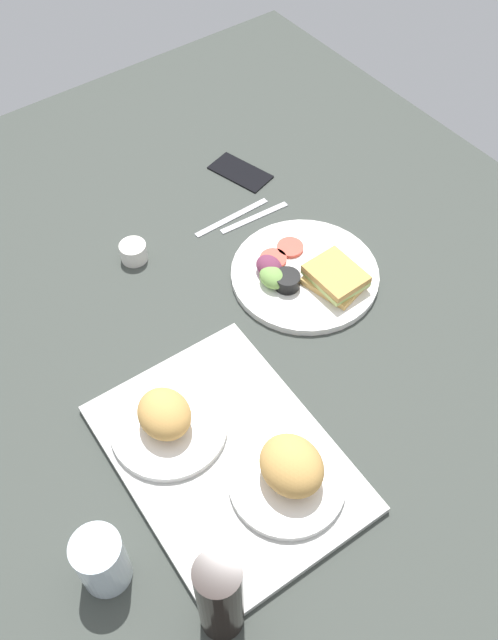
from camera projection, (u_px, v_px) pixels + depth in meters
The scene contains 11 objects.
ground_plane at pixel (267, 336), 133.14cm from camera, with size 190.00×150.00×3.00cm, color #383D38.
serving_tray at pixel (227, 457), 114.90cm from camera, with size 45.00×33.00×1.60cm, color #B2B2AD.
bread_plate_near at pixel (290, 472), 108.68cm from camera, with size 19.17×19.17×9.03cm.
bread_plate_far at pixel (167, 420), 115.17cm from camera, with size 20.19×20.19×8.23cm.
plate_with_salad at pixel (305, 274), 138.81cm from camera, with size 30.34×30.34×5.40cm.
drinking_glass at pixel (102, 561), 99.33cm from camera, with size 7.57×7.57×11.72cm, color silver.
soda_bottle at pixel (220, 598), 91.56cm from camera, with size 6.40×6.40×21.34cm, color black.
espresso_cup at pixel (134, 252), 142.12cm from camera, with size 5.60×5.60×4.00cm, color silver.
fork at pixel (254, 217), 150.91cm from camera, with size 17.00×1.40×0.50cm, color #B7B7BC.
knife at pixel (232, 217), 150.93cm from camera, with size 19.00×1.40×0.50cm, color #B7B7BC.
cell_phone at pixel (240, 172), 160.03cm from camera, with size 14.40×7.20×0.80cm, color black.
Camera 1 is at (-61.10, 49.53, 106.03)cm, focal length 38.29 mm.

